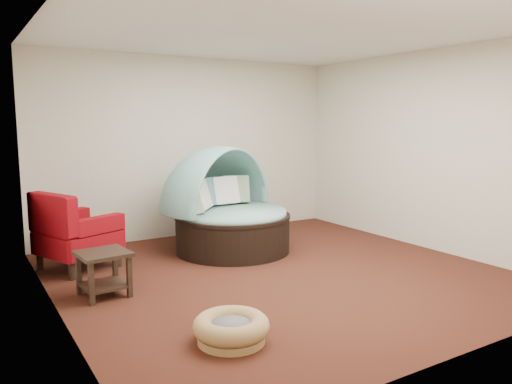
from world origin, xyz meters
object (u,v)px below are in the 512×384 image
canopy_daybed (227,203)px  pet_basket (231,328)px  side_table (104,267)px  red_armchair (74,234)px

canopy_daybed → pet_basket: bearing=-142.5°
pet_basket → side_table: (-0.61, 1.66, 0.19)m
side_table → canopy_daybed: bearing=26.4°
pet_basket → side_table: side_table is taller
pet_basket → red_armchair: bearing=103.3°
pet_basket → side_table: bearing=110.0°
canopy_daybed → red_armchair: (-2.04, 0.15, -0.23)m
pet_basket → canopy_daybed: bearing=62.5°
pet_basket → red_armchair: 2.89m
canopy_daybed → red_armchair: 2.06m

